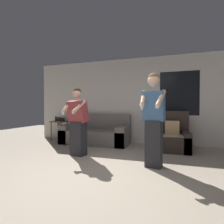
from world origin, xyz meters
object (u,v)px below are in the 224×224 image
object	(u,v)px
armchair	(172,138)
side_table	(59,124)
person_right	(154,118)
person_left	(78,122)
couch	(96,134)

from	to	relation	value
armchair	side_table	size ratio (longest dim) A/B	1.27
person_right	side_table	bearing A→B (deg)	150.33
side_table	person_left	distance (m)	2.30
armchair	person_right	distance (m)	1.70
couch	person_right	distance (m)	2.64
side_table	armchair	bearing A→B (deg)	-5.69
couch	armchair	xyz separation A→B (m)	(2.27, -0.19, 0.02)
armchair	side_table	distance (m)	3.76
couch	armchair	distance (m)	2.28
person_left	person_right	bearing A→B (deg)	-9.33
side_table	person_right	bearing A→B (deg)	-29.67
side_table	person_right	size ratio (longest dim) A/B	0.46
couch	person_left	world-z (taller)	person_left
armchair	side_table	xyz separation A→B (m)	(-3.73, 0.37, 0.24)
armchair	person_right	world-z (taller)	person_right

